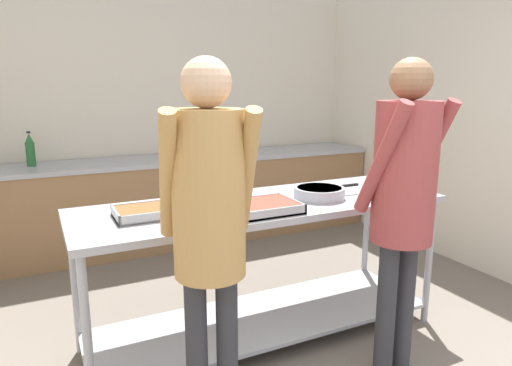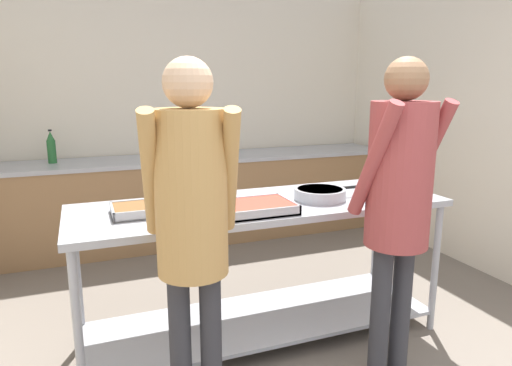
{
  "view_description": "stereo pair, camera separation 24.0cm",
  "coord_description": "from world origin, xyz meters",
  "px_view_note": "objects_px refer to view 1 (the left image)",
  "views": [
    {
      "loc": [
        -1.31,
        -0.79,
        1.6
      ],
      "look_at": [
        -0.09,
        1.71,
        0.99
      ],
      "focal_mm": 32.0,
      "sensor_mm": 36.0,
      "label": 1
    },
    {
      "loc": [
        -1.09,
        -0.88,
        1.6
      ],
      "look_at": [
        -0.09,
        1.71,
        0.99
      ],
      "focal_mm": 32.0,
      "sensor_mm": 36.0,
      "label": 2
    }
  ],
  "objects_px": {
    "serving_tray_vegetables": "(258,208)",
    "water_bottle": "(30,150)",
    "sauce_pan": "(319,192)",
    "guest_serving_right": "(209,210)",
    "guest_serving_left": "(404,187)",
    "plate_stack": "(385,192)",
    "serving_tray_roast": "(160,211)"
  },
  "relations": [
    {
      "from": "serving_tray_vegetables",
      "to": "water_bottle",
      "type": "relative_size",
      "value": 1.46
    },
    {
      "from": "sauce_pan",
      "to": "guest_serving_right",
      "type": "relative_size",
      "value": 0.27
    },
    {
      "from": "water_bottle",
      "to": "guest_serving_right",
      "type": "bearing_deg",
      "value": -75.82
    },
    {
      "from": "sauce_pan",
      "to": "guest_serving_left",
      "type": "height_order",
      "value": "guest_serving_left"
    },
    {
      "from": "sauce_pan",
      "to": "guest_serving_left",
      "type": "bearing_deg",
      "value": -80.1
    },
    {
      "from": "plate_stack",
      "to": "guest_serving_left",
      "type": "bearing_deg",
      "value": -122.17
    },
    {
      "from": "serving_tray_roast",
      "to": "sauce_pan",
      "type": "relative_size",
      "value": 1.06
    },
    {
      "from": "sauce_pan",
      "to": "guest_serving_right",
      "type": "height_order",
      "value": "guest_serving_right"
    },
    {
      "from": "serving_tray_vegetables",
      "to": "guest_serving_right",
      "type": "xyz_separation_m",
      "value": [
        -0.45,
        -0.44,
        0.15
      ]
    },
    {
      "from": "serving_tray_roast",
      "to": "serving_tray_vegetables",
      "type": "xyz_separation_m",
      "value": [
        0.5,
        -0.18,
        0.0
      ]
    },
    {
      "from": "serving_tray_vegetables",
      "to": "guest_serving_right",
      "type": "relative_size",
      "value": 0.26
    },
    {
      "from": "guest_serving_left",
      "to": "guest_serving_right",
      "type": "bearing_deg",
      "value": 177.12
    },
    {
      "from": "guest_serving_right",
      "to": "serving_tray_roast",
      "type": "bearing_deg",
      "value": 95.3
    },
    {
      "from": "sauce_pan",
      "to": "plate_stack",
      "type": "relative_size",
      "value": 1.84
    },
    {
      "from": "sauce_pan",
      "to": "serving_tray_vegetables",
      "type": "bearing_deg",
      "value": -166.54
    },
    {
      "from": "guest_serving_right",
      "to": "sauce_pan",
      "type": "bearing_deg",
      "value": 30.6
    },
    {
      "from": "sauce_pan",
      "to": "water_bottle",
      "type": "relative_size",
      "value": 1.48
    },
    {
      "from": "serving_tray_roast",
      "to": "plate_stack",
      "type": "bearing_deg",
      "value": -9.2
    },
    {
      "from": "guest_serving_left",
      "to": "water_bottle",
      "type": "bearing_deg",
      "value": 122.08
    },
    {
      "from": "sauce_pan",
      "to": "water_bottle",
      "type": "xyz_separation_m",
      "value": [
        -1.62,
        2.15,
        0.09
      ]
    },
    {
      "from": "serving_tray_vegetables",
      "to": "guest_serving_right",
      "type": "distance_m",
      "value": 0.64
    },
    {
      "from": "serving_tray_vegetables",
      "to": "water_bottle",
      "type": "distance_m",
      "value": 2.54
    },
    {
      "from": "guest_serving_left",
      "to": "guest_serving_right",
      "type": "relative_size",
      "value": 1.01
    },
    {
      "from": "serving_tray_roast",
      "to": "sauce_pan",
      "type": "height_order",
      "value": "sauce_pan"
    },
    {
      "from": "serving_tray_vegetables",
      "to": "guest_serving_left",
      "type": "bearing_deg",
      "value": -39.33
    },
    {
      "from": "serving_tray_roast",
      "to": "plate_stack",
      "type": "distance_m",
      "value": 1.4
    },
    {
      "from": "plate_stack",
      "to": "guest_serving_right",
      "type": "bearing_deg",
      "value": -163.42
    },
    {
      "from": "sauce_pan",
      "to": "serving_tray_roast",
      "type": "bearing_deg",
      "value": 176.34
    },
    {
      "from": "guest_serving_right",
      "to": "water_bottle",
      "type": "height_order",
      "value": "guest_serving_right"
    },
    {
      "from": "serving_tray_roast",
      "to": "sauce_pan",
      "type": "xyz_separation_m",
      "value": [
        1.0,
        -0.06,
        0.01
      ]
    },
    {
      "from": "serving_tray_roast",
      "to": "sauce_pan",
      "type": "distance_m",
      "value": 1.0
    },
    {
      "from": "serving_tray_vegetables",
      "to": "guest_serving_left",
      "type": "height_order",
      "value": "guest_serving_left"
    }
  ]
}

